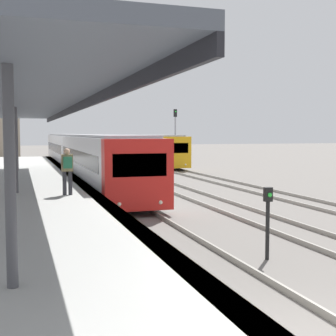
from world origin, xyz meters
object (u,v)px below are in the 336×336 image
train_far (116,144)px  person_on_platform (67,167)px  train_near (81,154)px  signal_mast_far (175,131)px  signal_post_near (268,215)px

train_far → person_on_platform: bearing=-103.5°
train_near → signal_mast_far: signal_mast_far is taller
train_near → signal_mast_far: (9.53, 6.96, 1.65)m
person_on_platform → signal_mast_far: signal_mast_far is taller
person_on_platform → train_near: size_ratio=0.05×
signal_post_near → train_far: bearing=82.8°
train_near → person_on_platform: bearing=-98.8°
person_on_platform → train_near: (2.68, 17.38, -0.27)m
person_on_platform → signal_post_near: size_ratio=0.90×
train_near → signal_post_near: bearing=-86.0°
train_far → signal_post_near: (-6.55, -51.85, -0.54)m
train_far → signal_mast_far: 21.17m
train_near → signal_mast_far: bearing=36.2°
signal_mast_far → train_far: bearing=93.6°
train_near → signal_post_near: size_ratio=18.70×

